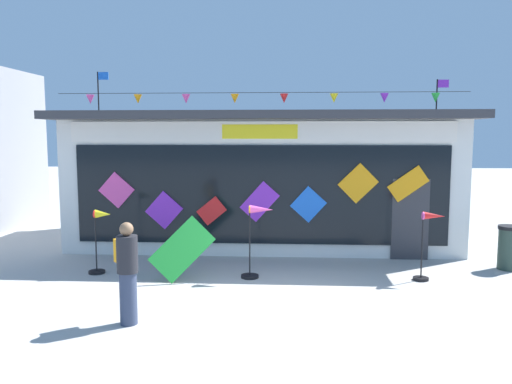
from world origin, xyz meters
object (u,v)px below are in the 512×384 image
at_px(wind_spinner_far_left, 100,236).
at_px(display_kite_on_ground, 182,249).
at_px(kite_shop_building, 264,177).
at_px(wind_spinner_left, 257,233).
at_px(trash_bin, 509,247).
at_px(person_near_camera, 127,270).
at_px(wind_spinner_center_left, 429,237).

relative_size(wind_spinner_far_left, display_kite_on_ground, 1.11).
distance_m(kite_shop_building, wind_spinner_far_left, 5.38).
bearing_deg(wind_spinner_far_left, wind_spinner_left, -2.39).
height_order(wind_spinner_left, trash_bin, wind_spinner_left).
xyz_separation_m(kite_shop_building, person_near_camera, (-1.90, -6.96, -0.96)).
distance_m(person_near_camera, display_kite_on_ground, 2.49).
xyz_separation_m(wind_spinner_far_left, person_near_camera, (1.55, -2.95, 0.03)).
distance_m(wind_spinner_far_left, trash_bin, 9.25).
bearing_deg(kite_shop_building, wind_spinner_far_left, -130.59).
distance_m(kite_shop_building, wind_spinner_center_left, 5.59).
distance_m(kite_shop_building, trash_bin, 6.68).
relative_size(person_near_camera, trash_bin, 1.66).
height_order(kite_shop_building, person_near_camera, kite_shop_building).
bearing_deg(display_kite_on_ground, kite_shop_building, 71.48).
bearing_deg(trash_bin, wind_spinner_left, -169.57).
bearing_deg(trash_bin, person_near_camera, -153.26).
xyz_separation_m(wind_spinner_far_left, trash_bin, (9.20, 0.91, -0.34)).
bearing_deg(wind_spinner_left, wind_spinner_far_left, 177.61).
height_order(person_near_camera, display_kite_on_ground, person_near_camera).
relative_size(wind_spinner_far_left, person_near_camera, 0.85).
bearing_deg(display_kite_on_ground, trash_bin, 10.95).
height_order(wind_spinner_left, person_near_camera, person_near_camera).
bearing_deg(trash_bin, display_kite_on_ground, -169.05).
height_order(kite_shop_building, wind_spinner_left, kite_shop_building).
relative_size(wind_spinner_far_left, trash_bin, 1.41).
height_order(kite_shop_building, wind_spinner_far_left, kite_shop_building).
bearing_deg(person_near_camera, wind_spinner_far_left, 79.85).
bearing_deg(kite_shop_building, person_near_camera, -105.23).
bearing_deg(wind_spinner_far_left, trash_bin, 5.64).
bearing_deg(wind_spinner_left, trash_bin, 10.43).
xyz_separation_m(kite_shop_building, wind_spinner_far_left, (-3.44, -4.02, -0.99)).
distance_m(wind_spinner_left, wind_spinner_center_left, 3.62).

